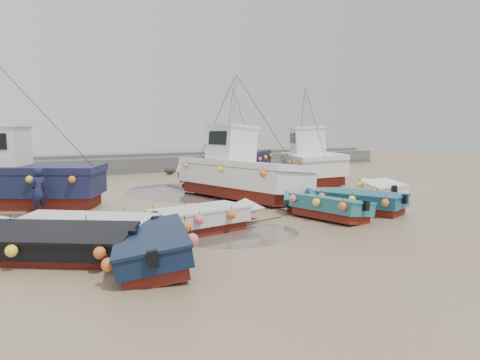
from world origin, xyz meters
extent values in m
plane|color=tan|center=(0.00, 0.00, 0.00)|extent=(120.00, 120.00, 0.00)
cube|color=#5E5E59|center=(0.00, 22.00, 0.60)|extent=(60.00, 2.20, 1.20)
cube|color=#5E5E59|center=(0.00, 23.21, 1.32)|extent=(60.00, 0.60, 0.25)
ellipsoid|color=black|center=(5.10, 19.02, 0.29)|extent=(0.84, 0.86, 0.51)
ellipsoid|color=black|center=(7.80, 20.56, 0.34)|extent=(0.98, 1.07, 0.72)
ellipsoid|color=black|center=(14.16, 19.54, 0.27)|extent=(0.78, 0.90, 0.59)
ellipsoid|color=black|center=(23.03, 19.80, 0.24)|extent=(0.68, 0.72, 0.52)
ellipsoid|color=black|center=(18.92, 19.27, 0.21)|extent=(0.60, 0.70, 0.31)
ellipsoid|color=black|center=(-5.07, 20.46, 0.35)|extent=(0.99, 0.80, 0.58)
ellipsoid|color=black|center=(12.19, 19.77, 0.19)|extent=(0.54, 0.46, 0.30)
ellipsoid|color=black|center=(9.69, 19.97, 0.21)|extent=(0.61, 0.47, 0.46)
ellipsoid|color=black|center=(24.28, 20.15, 0.32)|extent=(0.92, 0.97, 0.58)
ellipsoid|color=black|center=(-4.31, 20.27, 0.21)|extent=(0.61, 0.53, 0.32)
ellipsoid|color=black|center=(10.99, 20.60, 0.23)|extent=(0.67, 0.55, 0.43)
ellipsoid|color=black|center=(9.46, 19.39, 0.31)|extent=(0.88, 0.64, 0.62)
ellipsoid|color=black|center=(-0.92, 19.60, 0.22)|extent=(0.64, 0.62, 0.48)
ellipsoid|color=black|center=(7.84, 20.42, 0.19)|extent=(0.55, 0.45, 0.29)
cylinder|color=#584E45|center=(-2.05, -1.47, 0.00)|extent=(4.23, 4.23, 0.01)
cylinder|color=#584E45|center=(4.65, 2.24, 0.00)|extent=(3.84, 3.84, 0.01)
cylinder|color=#584E45|center=(1.59, 8.87, 0.00)|extent=(6.87, 6.87, 0.01)
cube|color=maroon|center=(-6.46, -0.12, 0.15)|extent=(3.56, 3.34, 0.30)
cube|color=silver|center=(-6.46, -0.12, 0.53)|extent=(3.91, 3.68, 0.45)
pyramid|color=silver|center=(-8.20, 1.41, 0.98)|extent=(1.49, 1.56, 0.90)
cube|color=brown|center=(-6.46, -0.12, 0.69)|extent=(3.25, 3.05, 0.10)
cube|color=silver|center=(-6.46, -0.12, 0.78)|extent=(4.01, 3.79, 0.07)
cube|color=black|center=(-4.92, -1.48, 0.70)|extent=(0.28, 0.28, 0.35)
sphere|color=orange|center=(-5.85, -1.79, 0.63)|extent=(0.30, 0.30, 0.30)
sphere|color=orange|center=(-5.32, 0.00, 0.63)|extent=(0.30, 0.30, 0.30)
sphere|color=orange|center=(-7.02, -0.75, 0.63)|extent=(0.30, 0.30, 0.30)
sphere|color=orange|center=(-6.49, 1.03, 0.63)|extent=(0.30, 0.30, 0.30)
sphere|color=orange|center=(-8.19, 0.28, 0.63)|extent=(0.30, 0.30, 0.30)
cube|color=maroon|center=(-5.69, -3.23, 0.15)|extent=(2.61, 3.81, 0.30)
cube|color=black|center=(-5.69, -3.23, 0.53)|extent=(2.93, 4.14, 0.45)
pyramid|color=black|center=(-4.88, -1.13, 0.98)|extent=(1.82, 1.27, 0.90)
cube|color=brown|center=(-5.69, -3.23, 0.69)|extent=(2.40, 3.46, 0.10)
cube|color=black|center=(-5.69, -3.23, 0.78)|extent=(3.03, 4.24, 0.07)
cube|color=black|center=(-6.41, -5.07, 0.70)|extent=(0.27, 0.25, 0.35)
cylinder|color=black|center=(-4.54, -0.27, 0.03)|extent=(0.76, 1.88, 0.04)
sphere|color=orange|center=(-7.13, -4.28, 0.63)|extent=(0.30, 0.30, 0.30)
sphere|color=orange|center=(-5.07, -4.28, 0.63)|extent=(0.30, 0.30, 0.30)
sphere|color=orange|center=(-6.58, -2.88, 0.63)|extent=(0.30, 0.30, 0.30)
sphere|color=orange|center=(-4.52, -2.87, 0.63)|extent=(0.30, 0.30, 0.30)
sphere|color=orange|center=(-6.03, -1.47, 0.63)|extent=(0.30, 0.30, 0.30)
cube|color=maroon|center=(2.23, -1.23, 0.15)|extent=(1.44, 2.93, 0.30)
cube|color=#256671|center=(2.23, -1.23, 0.53)|extent=(1.67, 3.15, 0.45)
pyramid|color=#256671|center=(2.06, 0.63, 0.98)|extent=(1.45, 0.84, 0.90)
cube|color=brown|center=(2.23, -1.23, 0.69)|extent=(1.35, 2.65, 0.10)
cube|color=#256671|center=(2.23, -1.23, 0.78)|extent=(1.73, 3.23, 0.07)
cube|color=black|center=(2.38, -2.81, 0.70)|extent=(0.24, 0.20, 0.35)
cylinder|color=black|center=(1.98, 1.45, 0.03)|extent=(0.23, 1.99, 0.04)
sphere|color=orange|center=(1.54, -2.51, 0.63)|extent=(0.30, 0.30, 0.30)
sphere|color=orange|center=(3.10, -1.76, 0.63)|extent=(0.30, 0.30, 0.30)
sphere|color=orange|center=(1.42, -1.31, 0.63)|extent=(0.30, 0.30, 0.30)
sphere|color=orange|center=(2.99, -0.56, 0.63)|extent=(0.30, 0.30, 0.30)
sphere|color=orange|center=(1.31, -0.11, 0.63)|extent=(0.30, 0.30, 0.30)
cube|color=maroon|center=(8.25, 1.14, 0.15)|extent=(2.68, 3.24, 0.30)
cube|color=white|center=(8.25, 1.14, 0.53)|extent=(2.98, 3.54, 0.45)
pyramid|color=white|center=(9.39, 2.84, 0.98)|extent=(1.49, 1.33, 0.90)
cube|color=brown|center=(8.25, 1.14, 0.69)|extent=(2.46, 2.95, 0.10)
cube|color=white|center=(8.25, 1.14, 0.78)|extent=(3.06, 3.64, 0.07)
cube|color=black|center=(7.27, -0.33, 0.70)|extent=(0.28, 0.27, 0.35)
cylinder|color=black|center=(9.87, 3.57, 0.03)|extent=(1.14, 1.68, 0.04)
sphere|color=orange|center=(6.86, 0.46, 0.63)|extent=(0.30, 0.30, 0.30)
sphere|color=orange|center=(8.90, 0.71, 0.63)|extent=(0.30, 0.30, 0.30)
sphere|color=orange|center=(8.35, 2.70, 0.63)|extent=(0.30, 0.30, 0.30)
cube|color=maroon|center=(-7.72, -1.43, 0.15)|extent=(3.83, 3.43, 0.30)
cube|color=black|center=(-7.72, -1.43, 0.53)|extent=(4.20, 3.79, 0.45)
cube|color=brown|center=(-7.72, -1.43, 0.69)|extent=(3.49, 3.14, 0.10)
cube|color=black|center=(-7.72, -1.43, 0.78)|extent=(4.31, 3.90, 0.07)
cube|color=black|center=(-6.04, -2.75, 0.70)|extent=(0.28, 0.28, 0.35)
sphere|color=orange|center=(-7.02, -3.16, 0.63)|extent=(0.30, 0.30, 0.30)
sphere|color=orange|center=(-6.72, -1.04, 0.63)|extent=(0.30, 0.30, 0.30)
sphere|color=orange|center=(-8.71, -1.81, 0.63)|extent=(0.30, 0.30, 0.30)
sphere|color=orange|center=(-8.41, 0.31, 0.63)|extent=(0.30, 0.30, 0.30)
cube|color=maroon|center=(-2.94, -0.52, 0.15)|extent=(3.14, 1.63, 0.30)
cube|color=silver|center=(-2.94, -0.52, 0.53)|extent=(3.39, 1.88, 0.45)
pyramid|color=silver|center=(-1.00, -0.27, 0.98)|extent=(0.89, 1.56, 0.90)
cube|color=brown|center=(-2.94, -0.52, 0.69)|extent=(2.84, 1.52, 0.10)
cube|color=silver|center=(-2.94, -0.52, 0.78)|extent=(3.47, 1.95, 0.07)
cube|color=black|center=(-4.62, -0.73, 0.70)|extent=(0.21, 0.24, 0.35)
cylinder|color=black|center=(-0.15, -0.16, 0.03)|extent=(1.99, 0.29, 0.04)
sphere|color=orange|center=(-4.32, 0.17, 0.63)|extent=(0.30, 0.30, 0.30)
sphere|color=orange|center=(-3.47, -1.45, 0.63)|extent=(0.30, 0.30, 0.30)
sphere|color=orange|center=(-3.05, 0.34, 0.63)|extent=(0.30, 0.30, 0.30)
sphere|color=orange|center=(-2.20, -1.29, 0.63)|extent=(0.30, 0.30, 0.30)
sphere|color=orange|center=(-1.78, 0.50, 0.63)|extent=(0.30, 0.30, 0.30)
cube|color=maroon|center=(4.49, -0.79, 0.15)|extent=(2.17, 3.43, 0.30)
cube|color=#17526A|center=(4.49, -0.79, 0.53)|extent=(2.46, 3.72, 0.45)
pyramid|color=#17526A|center=(3.88, 1.18, 0.98)|extent=(1.65, 1.13, 0.90)
cube|color=brown|center=(4.49, -0.79, 0.69)|extent=(2.01, 3.11, 0.10)
cube|color=#17526A|center=(4.49, -0.79, 0.78)|extent=(2.54, 3.81, 0.07)
cube|color=black|center=(5.03, -2.50, 0.70)|extent=(0.26, 0.24, 0.35)
cylinder|color=black|center=(3.62, 2.02, 0.03)|extent=(0.63, 1.92, 0.04)
sphere|color=orange|center=(4.06, -2.35, 0.63)|extent=(0.30, 0.30, 0.30)
sphere|color=orange|center=(5.53, -1.18, 0.63)|extent=(0.30, 0.30, 0.30)
sphere|color=orange|center=(3.66, -1.05, 0.63)|extent=(0.30, 0.30, 0.30)
sphere|color=orange|center=(5.12, 0.12, 0.63)|extent=(0.30, 0.30, 0.30)
sphere|color=orange|center=(3.25, 0.25, 0.63)|extent=(0.30, 0.30, 0.30)
cube|color=maroon|center=(-6.92, 8.20, 0.28)|extent=(6.20, 5.11, 0.55)
cube|color=#151939|center=(-6.92, 8.20, 1.02)|extent=(6.77, 5.65, 0.95)
cube|color=brown|center=(-6.92, 8.20, 1.54)|extent=(6.59, 5.49, 0.08)
cube|color=#151939|center=(-6.92, 8.20, 1.68)|extent=(6.92, 5.77, 0.30)
cube|color=white|center=(-7.66, 8.71, 2.65)|extent=(2.57, 2.48, 1.70)
cube|color=white|center=(-7.66, 8.71, 3.56)|extent=(2.78, 2.67, 0.12)
sphere|color=#FF6289|center=(-5.47, 5.65, 1.38)|extent=(0.30, 0.30, 0.30)
sphere|color=#FF6289|center=(-4.74, 8.27, 1.38)|extent=(0.30, 0.30, 0.30)
sphere|color=#FF6289|center=(-6.92, 6.64, 1.38)|extent=(0.30, 0.30, 0.30)
sphere|color=#FF6289|center=(-6.19, 9.26, 1.38)|extent=(0.30, 0.30, 0.30)
cube|color=maroon|center=(2.52, 5.27, 0.28)|extent=(2.96, 7.15, 0.55)
cube|color=white|center=(2.52, 5.27, 1.02)|extent=(3.40, 7.70, 0.95)
pyramid|color=white|center=(2.03, 9.52, 1.72)|extent=(2.70, 1.71, 1.40)
cube|color=brown|center=(2.52, 5.27, 1.54)|extent=(3.28, 7.52, 0.08)
cube|color=white|center=(2.52, 5.27, 1.68)|extent=(3.47, 7.88, 0.30)
cube|color=white|center=(2.41, 6.28, 2.65)|extent=(2.01, 2.19, 1.70)
cube|color=white|center=(2.41, 6.28, 3.56)|extent=(2.17, 2.37, 0.12)
cube|color=black|center=(2.29, 7.30, 2.91)|extent=(1.51, 0.22, 0.68)
cylinder|color=#B7B7B2|center=(2.41, 6.28, 4.92)|extent=(0.10, 0.10, 2.60)
cylinder|color=black|center=(1.90, 10.68, 0.03)|extent=(0.40, 2.99, 0.05)
sphere|color=#FF6289|center=(1.48, 2.17, 1.38)|extent=(0.30, 0.30, 0.30)
sphere|color=#FF6289|center=(4.08, 3.96, 1.38)|extent=(0.30, 0.30, 0.30)
sphere|color=#FF6289|center=(1.14, 5.11, 1.38)|extent=(0.30, 0.30, 0.30)
sphere|color=#FF6289|center=(3.74, 6.91, 1.38)|extent=(0.30, 0.30, 0.30)
sphere|color=#FF6289|center=(0.79, 8.06, 1.38)|extent=(0.30, 0.30, 0.30)
cube|color=maroon|center=(7.69, 12.90, 0.28)|extent=(6.98, 6.72, 0.55)
cube|color=black|center=(7.69, 12.90, 1.02)|extent=(7.66, 7.40, 0.95)
pyramid|color=black|center=(4.42, 9.87, 1.72)|extent=(2.97, 3.05, 1.40)
cube|color=brown|center=(7.69, 12.90, 1.54)|extent=(7.45, 7.19, 0.08)
cube|color=black|center=(7.69, 12.90, 1.68)|extent=(7.83, 7.56, 0.30)
cube|color=white|center=(6.91, 12.18, 2.65)|extent=(2.82, 2.81, 1.70)
cube|color=white|center=(6.91, 12.18, 3.56)|extent=(3.04, 3.04, 0.12)
cube|color=black|center=(6.16, 11.48, 2.91)|extent=(1.18, 1.27, 0.68)
cylinder|color=#B7B7B2|center=(6.91, 12.18, 4.92)|extent=(0.10, 0.10, 2.60)
cylinder|color=black|center=(3.56, 9.07, 0.03)|extent=(2.23, 2.08, 0.05)
sphere|color=#FF6289|center=(11.02, 13.89, 1.38)|extent=(0.30, 0.30, 0.30)
sphere|color=#FF6289|center=(8.17, 15.44, 1.38)|extent=(0.30, 0.30, 0.30)
sphere|color=#FF6289|center=(9.50, 12.48, 1.38)|extent=(0.30, 0.30, 0.30)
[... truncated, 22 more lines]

